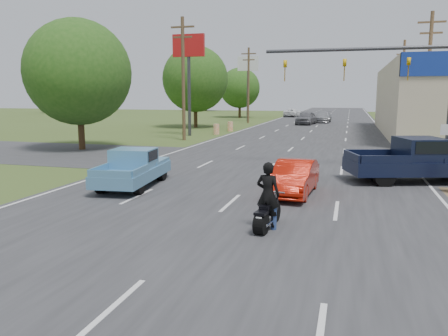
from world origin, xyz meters
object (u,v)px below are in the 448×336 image
(navy_pickup, at_px, (420,160))
(distant_car_white, at_px, (292,113))
(blue_pickup, at_px, (134,167))
(motorcycle, at_px, (267,215))
(distant_car_silver, at_px, (323,117))
(rider, at_px, (268,198))
(distant_car_grey, at_px, (306,118))
(red_convertible, at_px, (294,178))

(navy_pickup, bearing_deg, distant_car_white, 175.15)
(blue_pickup, height_order, navy_pickup, navy_pickup)
(distant_car_white, bearing_deg, motorcycle, 102.48)
(blue_pickup, distance_m, distant_car_silver, 46.37)
(rider, distance_m, distant_car_silver, 50.50)
(distant_car_grey, height_order, distant_car_white, distant_car_grey)
(distant_car_silver, bearing_deg, motorcycle, -86.47)
(distant_car_white, bearing_deg, blue_pickup, 97.00)
(blue_pickup, xyz_separation_m, distant_car_grey, (3.06, 41.00, 0.06))
(navy_pickup, bearing_deg, distant_car_silver, 171.48)
(red_convertible, relative_size, distant_car_grey, 0.79)
(navy_pickup, xyz_separation_m, distant_car_white, (-12.81, 56.98, -0.28))
(red_convertible, distance_m, distant_car_white, 61.46)
(navy_pickup, bearing_deg, blue_pickup, -87.44)
(red_convertible, xyz_separation_m, motorcycle, (-0.17, -4.63, -0.22))
(distant_car_silver, bearing_deg, red_convertible, -86.08)
(rider, bearing_deg, motorcycle, 90.00)
(rider, bearing_deg, distant_car_silver, -79.95)
(red_convertible, relative_size, distant_car_white, 0.78)
(blue_pickup, distance_m, distant_car_grey, 41.12)
(distant_car_silver, height_order, distant_car_white, distant_car_silver)
(distant_car_grey, bearing_deg, red_convertible, -77.41)
(distant_car_white, bearing_deg, distant_car_grey, 107.99)
(red_convertible, relative_size, rider, 2.15)
(distant_car_grey, bearing_deg, distant_car_white, 109.89)
(rider, height_order, distant_car_white, rider)
(distant_car_silver, bearing_deg, rider, -86.46)
(rider, height_order, distant_car_silver, rider)
(rider, height_order, distant_car_grey, rider)
(navy_pickup, relative_size, distant_car_grey, 1.26)
(motorcycle, xyz_separation_m, distant_car_grey, (-3.34, 45.41, 0.42))
(navy_pickup, bearing_deg, distant_car_grey, 175.40)
(motorcycle, bearing_deg, blue_pickup, 153.78)
(blue_pickup, bearing_deg, distant_car_silver, 77.47)
(blue_pickup, height_order, distant_car_silver, blue_pickup)
(rider, xyz_separation_m, navy_pickup, (5.09, 8.57, 0.06))
(motorcycle, distance_m, blue_pickup, 7.78)
(navy_pickup, bearing_deg, motorcycle, -48.16)
(red_convertible, bearing_deg, blue_pickup, -174.30)
(motorcycle, distance_m, distant_car_grey, 45.53)
(red_convertible, relative_size, motorcycle, 2.05)
(rider, bearing_deg, distant_car_white, -74.99)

